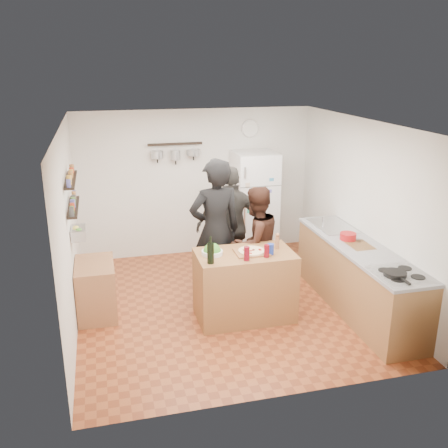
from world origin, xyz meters
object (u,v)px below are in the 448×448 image
object	(u,v)px
prep_island	(245,285)
person_back	(232,226)
salt_canister	(271,249)
salad_bowl	(212,253)
pepper_mill	(277,242)
wall_clock	(250,129)
person_left	(215,231)
skillet	(395,274)
red_bowl	(348,236)
side_table	(96,289)
counter_run	(357,278)
person_center	(255,243)
fridge	(254,204)
wine_bottle	(211,253)

from	to	relation	value
prep_island	person_back	bearing A→B (deg)	84.00
salt_canister	salad_bowl	bearing A→B (deg)	166.72
pepper_mill	wall_clock	size ratio (longest dim) A/B	0.56
salt_canister	person_left	size ratio (longest dim) A/B	0.07
pepper_mill	skillet	distance (m)	1.54
pepper_mill	red_bowl	distance (m)	1.05
red_bowl	side_table	world-z (taller)	red_bowl
salad_bowl	skillet	bearing A→B (deg)	-31.99
side_table	counter_run	bearing A→B (deg)	-11.40
person_center	counter_run	xyz separation A→B (m)	(1.23, -0.70, -0.36)
fridge	salt_canister	bearing A→B (deg)	-102.36
person_left	person_center	distance (m)	0.60
pepper_mill	skillet	world-z (taller)	pepper_mill
pepper_mill	wine_bottle	bearing A→B (deg)	-164.13
red_bowl	wall_clock	size ratio (longest dim) A/B	0.74
pepper_mill	side_table	size ratio (longest dim) A/B	0.21
salt_canister	person_back	bearing A→B (deg)	98.51
fridge	wall_clock	bearing A→B (deg)	90.00
salad_bowl	pepper_mill	xyz separation A→B (m)	(0.87, 0.00, 0.06)
person_left	skillet	bearing A→B (deg)	127.12
person_center	person_back	xyz separation A→B (m)	(-0.20, 0.54, 0.09)
person_back	counter_run	distance (m)	1.95
person_left	skillet	world-z (taller)	person_left
pepper_mill	red_bowl	world-z (taller)	pepper_mill
wine_bottle	skillet	world-z (taller)	wine_bottle
wine_bottle	skillet	bearing A→B (deg)	-24.73
pepper_mill	salt_canister	bearing A→B (deg)	-131.42
prep_island	wall_clock	world-z (taller)	wall_clock
salad_bowl	fridge	distance (m)	2.44
wine_bottle	person_back	bearing A→B (deg)	65.08
prep_island	wall_clock	size ratio (longest dim) A/B	4.17
red_bowl	fridge	bearing A→B (deg)	108.92
person_back	wall_clock	size ratio (longest dim) A/B	6.02
pepper_mill	counter_run	world-z (taller)	pepper_mill
fridge	skillet	bearing A→B (deg)	-78.78
salt_canister	counter_run	size ratio (longest dim) A/B	0.05
salt_canister	person_center	bearing A→B (deg)	88.70
salad_bowl	side_table	xyz separation A→B (m)	(-1.47, 0.50, -0.57)
person_back	side_table	size ratio (longest dim) A/B	2.26
pepper_mill	counter_run	xyz separation A→B (m)	(1.10, -0.19, -0.54)
prep_island	salad_bowl	size ratio (longest dim) A/B	4.67
salad_bowl	person_left	world-z (taller)	person_left
person_center	red_bowl	world-z (taller)	person_center
prep_island	counter_run	size ratio (longest dim) A/B	0.48
skillet	fridge	bearing A→B (deg)	101.22
red_bowl	wine_bottle	bearing A→B (deg)	-170.46
wine_bottle	fridge	xyz separation A→B (m)	(1.30, 2.38, -0.14)
wine_bottle	skillet	distance (m)	2.15
salt_canister	wall_clock	distance (m)	2.90
salad_bowl	person_center	bearing A→B (deg)	34.85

